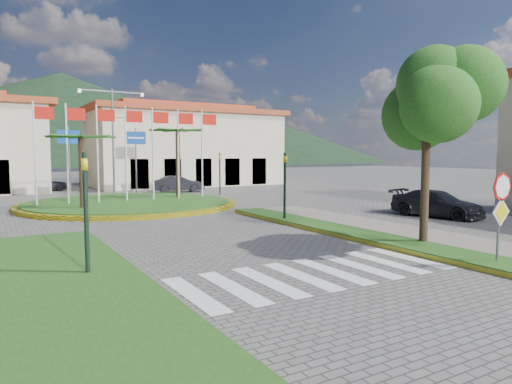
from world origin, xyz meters
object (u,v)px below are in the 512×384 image
stop_sign (501,203)px  car_side_right (437,204)px  car_dark_b (179,184)px  deciduous_tree (428,93)px  car_dark_a (41,184)px  roundabout_island (130,203)px

stop_sign → car_side_right: stop_sign is taller
car_dark_b → deciduous_tree: bearing=-168.5°
car_dark_a → car_side_right: size_ratio=0.86×
roundabout_island → stop_sign: roundabout_island is taller
stop_sign → deciduous_tree: bearing=78.8°
car_dark_a → car_side_right: 30.91m
roundabout_island → car_dark_b: bearing=52.3°
stop_sign → car_dark_a: 35.35m
deciduous_tree → car_dark_b: size_ratio=1.67×
car_dark_a → car_dark_b: car_dark_b is taller
deciduous_tree → car_dark_b: (0.68, 25.00, -4.50)m
roundabout_island → car_dark_a: size_ratio=3.24×
roundabout_island → deciduous_tree: 18.55m
car_dark_b → roundabout_island: bearing=155.4°
stop_sign → car_dark_b: stop_sign is taller
stop_sign → car_dark_a: bearing=103.7°
stop_sign → car_dark_b: size_ratio=0.65×
stop_sign → car_dark_a: size_ratio=0.68×
car_dark_b → car_side_right: car_dark_b is taller
stop_sign → deciduous_tree: size_ratio=0.39×
deciduous_tree → roundabout_island: bearing=107.9°
car_side_right → car_dark_b: bearing=94.2°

